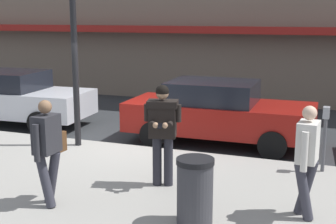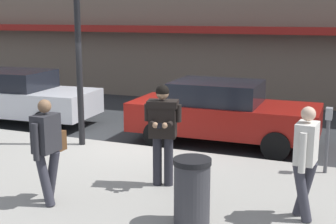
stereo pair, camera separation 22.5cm
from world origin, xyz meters
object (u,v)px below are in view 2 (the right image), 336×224
at_px(parked_sedan_mid, 222,112).
at_px(pedestrian_in_light_coat, 306,156).
at_px(man_texting_on_phone, 163,124).
at_px(pedestrian_with_bag, 47,145).
at_px(trash_bin, 192,191).
at_px(parking_meter, 328,131).
at_px(parked_sedan_near, 18,97).
at_px(street_lamp_post, 77,13).

bearing_deg(parked_sedan_mid, pedestrian_in_light_coat, -59.29).
bearing_deg(man_texting_on_phone, parked_sedan_mid, 88.73).
bearing_deg(pedestrian_with_bag, trash_bin, 3.36).
bearing_deg(pedestrian_in_light_coat, pedestrian_with_bag, -166.32).
bearing_deg(pedestrian_in_light_coat, parking_meter, 85.90).
height_order(parked_sedan_mid, man_texting_on_phone, man_texting_on_phone).
xyz_separation_m(parked_sedan_near, man_texting_on_phone, (6.00, -3.43, 0.46)).
bearing_deg(man_texting_on_phone, trash_bin, -52.19).
distance_m(pedestrian_in_light_coat, trash_bin, 1.73).
bearing_deg(trash_bin, parking_meter, 62.18).
relative_size(parked_sedan_near, pedestrian_in_light_coat, 2.71).
bearing_deg(pedestrian_in_light_coat, man_texting_on_phone, 168.62).
bearing_deg(man_texting_on_phone, pedestrian_in_light_coat, -11.38).
distance_m(parked_sedan_near, parked_sedan_mid, 6.08).
relative_size(parked_sedan_near, street_lamp_post, 0.94).
relative_size(pedestrian_with_bag, parking_meter, 1.34).
height_order(parked_sedan_mid, street_lamp_post, street_lamp_post).
height_order(pedestrian_with_bag, street_lamp_post, street_lamp_post).
relative_size(man_texting_on_phone, parking_meter, 1.42).
bearing_deg(pedestrian_with_bag, man_texting_on_phone, 46.23).
xyz_separation_m(pedestrian_in_light_coat, parking_meter, (0.16, 2.28, -0.14)).
relative_size(parked_sedan_near, parking_meter, 3.62).
height_order(man_texting_on_phone, pedestrian_in_light_coat, man_texting_on_phone).
distance_m(parked_sedan_near, pedestrian_in_light_coat, 9.33).
height_order(man_texting_on_phone, parking_meter, man_texting_on_phone).
distance_m(pedestrian_in_light_coat, parking_meter, 2.29).
xyz_separation_m(parked_sedan_near, pedestrian_with_bag, (4.64, -4.86, 0.32)).
distance_m(parked_sedan_mid, pedestrian_in_light_coat, 4.67).
bearing_deg(street_lamp_post, pedestrian_in_light_coat, -23.08).
relative_size(parked_sedan_mid, trash_bin, 4.63).
bearing_deg(man_texting_on_phone, parking_meter, 34.33).
bearing_deg(parking_meter, trash_bin, -117.82).
distance_m(pedestrian_with_bag, trash_bin, 2.41).
xyz_separation_m(parked_sedan_near, street_lamp_post, (3.22, -1.69, 2.35)).
relative_size(parking_meter, trash_bin, 1.30).
relative_size(pedestrian_in_light_coat, parking_meter, 1.34).
distance_m(man_texting_on_phone, parking_meter, 3.19).
xyz_separation_m(parked_sedan_mid, street_lamp_post, (-2.86, -1.77, 2.35)).
height_order(parked_sedan_near, pedestrian_in_light_coat, pedestrian_in_light_coat).
height_order(parked_sedan_near, trash_bin, parked_sedan_near).
xyz_separation_m(pedestrian_with_bag, trash_bin, (2.36, 0.14, -0.47)).
bearing_deg(trash_bin, pedestrian_in_light_coat, 28.48).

